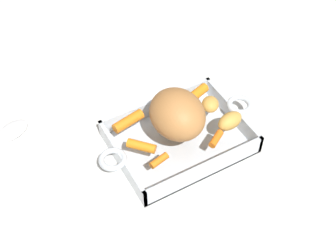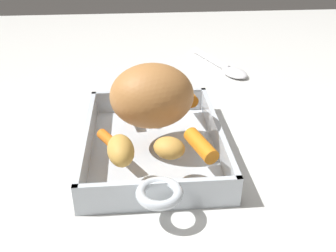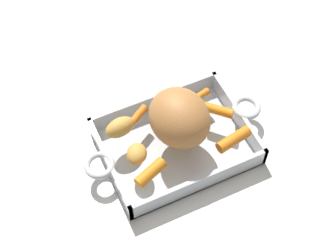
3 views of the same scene
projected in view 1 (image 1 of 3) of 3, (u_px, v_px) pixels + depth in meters
ground_plane at (179, 143)px, 0.98m from camera, size 1.91×1.91×0.00m
roasting_dish at (179, 139)px, 0.97m from camera, size 0.37×0.21×0.05m
pork_roast at (177, 114)px, 0.91m from camera, size 0.12×0.13×0.10m
baby_carrot_southeast at (216, 139)px, 0.92m from camera, size 0.04×0.03×0.02m
baby_carrot_short at (196, 94)px, 1.00m from camera, size 0.07×0.04×0.02m
baby_carrot_northwest at (128, 121)px, 0.94m from camera, size 0.07×0.03×0.02m
baby_carrot_long at (141, 146)px, 0.90m from camera, size 0.05×0.06×0.02m
baby_carrot_center_left at (159, 160)px, 0.88m from camera, size 0.04×0.02×0.01m
potato_near_roast at (210, 104)px, 0.97m from camera, size 0.05×0.06×0.03m
potato_corner at (230, 121)px, 0.94m from camera, size 0.06×0.04×0.04m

